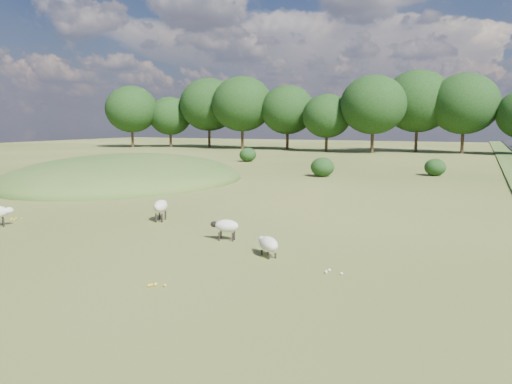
# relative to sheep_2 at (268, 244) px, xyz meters

# --- Properties ---
(ground) EXTENTS (160.00, 160.00, 0.00)m
(ground) POSITION_rel_sheep_2_xyz_m (-5.55, 23.01, -0.41)
(ground) COLOR #3C4B17
(ground) RESTS_ON ground
(mound) EXTENTS (16.00, 20.00, 4.00)m
(mound) POSITION_rel_sheep_2_xyz_m (-17.55, 15.01, -0.41)
(mound) COLOR #33561E
(mound) RESTS_ON ground
(treeline) EXTENTS (96.28, 14.66, 11.70)m
(treeline) POSITION_rel_sheep_2_xyz_m (-6.61, 58.44, 6.15)
(treeline) COLOR black
(treeline) RESTS_ON ground
(shrubs) EXTENTS (21.78, 13.27, 1.53)m
(shrubs) POSITION_rel_sheep_2_xyz_m (-7.29, 29.03, 0.33)
(shrubs) COLOR black
(shrubs) RESTS_ON ground
(sheep_2) EXTENTS (1.08, 1.02, 0.65)m
(sheep_2) POSITION_rel_sheep_2_xyz_m (0.00, 0.00, 0.00)
(sheep_2) COLOR beige
(sheep_2) RESTS_ON ground
(sheep_3) EXTENTS (0.90, 1.34, 0.93)m
(sheep_3) POSITION_rel_sheep_2_xyz_m (-6.55, 3.49, 0.23)
(sheep_3) COLOR beige
(sheep_3) RESTS_ON ground
(sheep_4) EXTENTS (1.11, 0.61, 0.78)m
(sheep_4) POSITION_rel_sheep_2_xyz_m (-2.26, 1.40, 0.13)
(sheep_4) COLOR beige
(sheep_4) RESTS_ON ground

